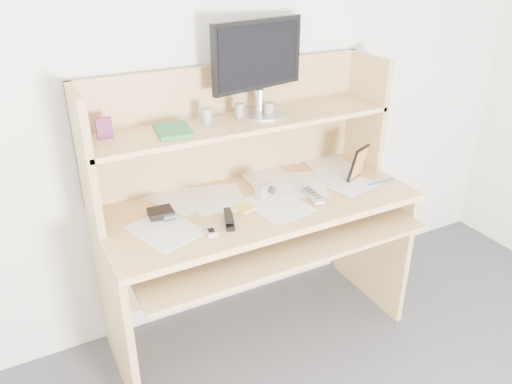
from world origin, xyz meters
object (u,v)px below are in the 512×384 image
desk (251,204)px  monitor (258,65)px  tv_remote (313,195)px  game_case (358,163)px  keyboard (242,232)px

desk → monitor: (0.10, 0.12, 0.61)m
desk → monitor: monitor is taller
tv_remote → game_case: game_case is taller
keyboard → monitor: monitor is taller
keyboard → tv_remote: size_ratio=2.75×
tv_remote → monitor: monitor is taller
game_case → tv_remote: bearing=166.7°
game_case → keyboard: bearing=160.0°
game_case → monitor: bearing=126.5°
desk → monitor: bearing=49.1°
desk → tv_remote: size_ratio=8.44×
desk → monitor: 0.63m
desk → keyboard: bearing=-127.4°
keyboard → monitor: size_ratio=0.97×
keyboard → monitor: (0.23, 0.28, 0.64)m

